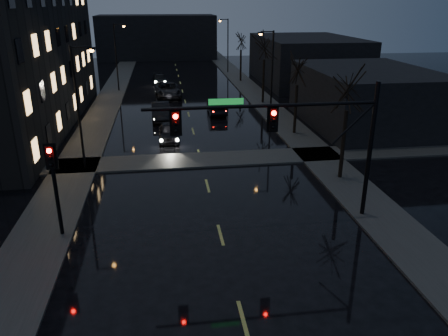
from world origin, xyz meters
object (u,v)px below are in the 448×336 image
object	(u,v)px
oncoming_car_a	(169,132)
oncoming_car_c	(168,90)
lead_car	(217,106)
oncoming_car_d	(160,79)
oncoming_car_b	(161,111)

from	to	relation	value
oncoming_car_a	oncoming_car_c	xyz separation A→B (m)	(0.30, 16.98, 0.13)
oncoming_car_a	oncoming_car_c	distance (m)	16.98
oncoming_car_a	lead_car	distance (m)	9.59
oncoming_car_c	lead_car	bearing A→B (deg)	-66.17
oncoming_car_c	lead_car	distance (m)	9.87
oncoming_car_a	oncoming_car_d	bearing A→B (deg)	91.55
oncoming_car_a	oncoming_car_b	world-z (taller)	oncoming_car_b
oncoming_car_d	lead_car	distance (m)	18.41
oncoming_car_d	oncoming_car_b	bearing A→B (deg)	-97.68
oncoming_car_a	oncoming_car_d	xyz separation A→B (m)	(-0.59, 25.81, -0.05)
oncoming_car_c	lead_car	xyz separation A→B (m)	(4.60, -8.73, -0.05)
oncoming_car_a	oncoming_car_b	distance (m)	6.64
oncoming_car_c	lead_car	size ratio (longest dim) A/B	1.26
oncoming_car_b	oncoming_car_c	size ratio (longest dim) A/B	0.82
oncoming_car_a	lead_car	xyz separation A→B (m)	(4.90, 8.24, 0.08)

